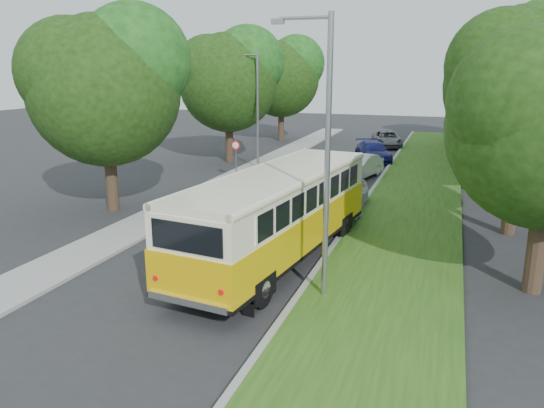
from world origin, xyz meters
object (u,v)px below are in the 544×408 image
(car_white, at_px, (359,167))
(car_grey, at_px, (387,139))
(vintage_bus, at_px, (278,217))
(lamppost_near, at_px, (324,151))
(lamppost_far, at_px, (256,107))
(car_silver, at_px, (346,195))
(car_blue, at_px, (373,152))

(car_white, height_order, car_grey, car_white)
(vintage_bus, height_order, car_white, vintage_bus)
(lamppost_near, height_order, car_grey, lamppost_near)
(lamppost_far, relative_size, car_grey, 1.58)
(vintage_bus, xyz_separation_m, car_grey, (0.23, 29.10, -0.96))
(car_silver, height_order, car_blue, car_silver)
(vintage_bus, bearing_deg, car_blue, 97.15)
(car_white, bearing_deg, lamppost_near, -68.85)
(lamppost_near, relative_size, vintage_bus, 0.74)
(lamppost_near, relative_size, car_grey, 1.69)
(vintage_bus, bearing_deg, lamppost_near, -41.85)
(car_white, xyz_separation_m, car_blue, (-0.05, 6.38, -0.02))
(lamppost_near, relative_size, car_blue, 1.68)
(lamppost_near, height_order, car_white, lamppost_near)
(vintage_bus, height_order, car_silver, vintage_bus)
(lamppost_near, height_order, lamppost_far, lamppost_near)
(lamppost_near, distance_m, car_silver, 10.66)
(car_silver, distance_m, car_grey, 21.67)
(vintage_bus, bearing_deg, lamppost_far, 120.42)
(car_grey, bearing_deg, car_silver, -102.20)
(car_grey, bearing_deg, vintage_bus, -104.58)
(lamppost_far, xyz_separation_m, car_white, (6.94, -0.79, -3.40))
(car_grey, bearing_deg, lamppost_near, -100.63)
(car_silver, height_order, car_grey, car_silver)
(car_silver, distance_m, car_white, 7.78)
(vintage_bus, bearing_deg, car_silver, 90.22)
(car_silver, relative_size, car_grey, 0.95)
(car_silver, bearing_deg, car_grey, 88.97)
(vintage_bus, relative_size, car_blue, 2.28)
(lamppost_far, distance_m, car_white, 7.77)
(lamppost_far, relative_size, car_silver, 1.66)
(lamppost_near, height_order, car_blue, lamppost_near)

